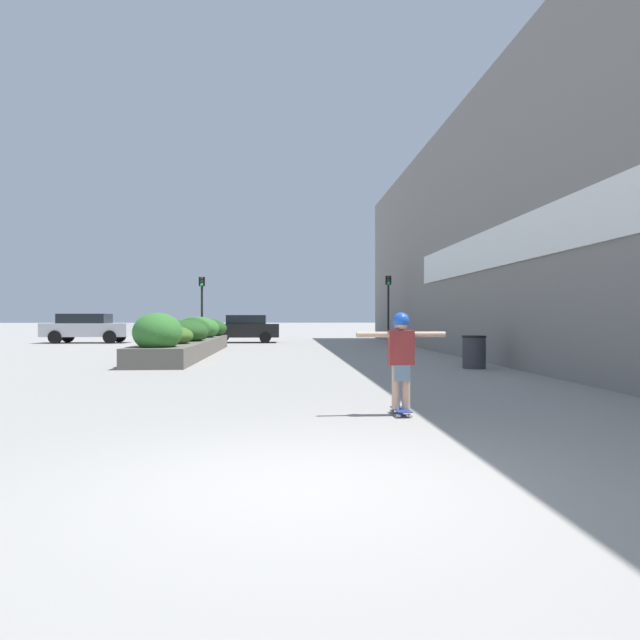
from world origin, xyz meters
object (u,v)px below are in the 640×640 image
(skateboarder, at_px, (401,350))
(traffic_light_right, at_px, (388,298))
(trash_bin, at_px, (474,352))
(car_leftmost, at_px, (245,328))
(car_center_left, at_px, (87,327))
(skateboard, at_px, (401,411))
(traffic_light_left, at_px, (202,299))

(skateboarder, bearing_deg, traffic_light_right, 78.21)
(trash_bin, distance_m, car_leftmost, 18.50)
(traffic_light_right, bearing_deg, car_center_left, 166.46)
(skateboard, height_order, trash_bin, trash_bin)
(traffic_light_left, xyz_separation_m, traffic_light_right, (9.31, 0.63, 0.09))
(trash_bin, xyz_separation_m, traffic_light_left, (-9.28, 12.49, 1.86))
(car_center_left, bearing_deg, traffic_light_right, 76.46)
(car_leftmost, bearing_deg, skateboarder, -170.92)
(car_leftmost, xyz_separation_m, car_center_left, (-8.75, 0.14, 0.05))
(skateboard, height_order, traffic_light_right, traffic_light_right)
(skateboarder, distance_m, traffic_light_right, 20.89)
(skateboard, xyz_separation_m, car_center_left, (-12.63, 24.44, 0.80))
(skateboard, bearing_deg, traffic_light_left, 104.19)
(skateboarder, height_order, traffic_light_left, traffic_light_left)
(skateboard, xyz_separation_m, trash_bin, (3.62, 7.39, 0.40))
(skateboarder, xyz_separation_m, car_center_left, (-12.63, 24.44, -0.08))
(traffic_light_left, relative_size, traffic_light_right, 0.96)
(skateboard, distance_m, skateboarder, 0.88)
(skateboarder, relative_size, car_leftmost, 0.35)
(skateboard, bearing_deg, traffic_light_right, 78.21)
(trash_bin, relative_size, traffic_light_left, 0.27)
(trash_bin, height_order, traffic_light_left, traffic_light_left)
(skateboarder, bearing_deg, trash_bin, 62.23)
(car_center_left, xyz_separation_m, traffic_light_right, (16.28, -3.92, 1.55))
(traffic_light_right, bearing_deg, car_leftmost, 153.35)
(skateboard, distance_m, traffic_light_right, 20.97)
(car_leftmost, relative_size, car_center_left, 0.85)
(skateboarder, bearing_deg, skateboard, -105.73)
(car_center_left, distance_m, traffic_light_right, 16.82)
(skateboard, relative_size, trash_bin, 0.62)
(skateboarder, relative_size, trash_bin, 1.54)
(skateboarder, xyz_separation_m, car_leftmost, (-3.88, 24.30, -0.13))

